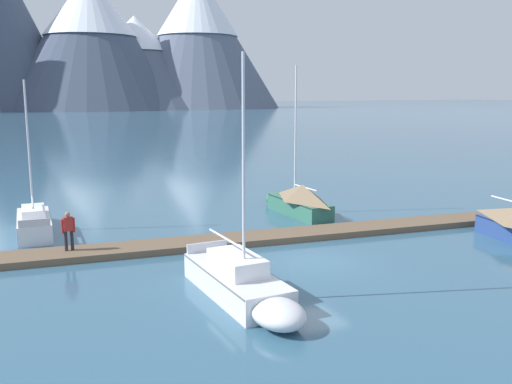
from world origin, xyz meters
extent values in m
plane|color=#335B75|center=(0.00, 0.00, 0.00)|extent=(700.00, 700.00, 0.00)
cone|color=#424C60|center=(19.43, 217.37, 26.16)|extent=(75.39, 75.39, 52.31)
cone|color=white|center=(19.43, 217.37, 40.32)|extent=(36.43, 36.43, 24.08)
cone|color=#4C566B|center=(37.52, 221.11, 18.81)|extent=(72.59, 72.59, 37.63)
cone|color=white|center=(37.52, 221.11, 30.52)|extent=(29.01, 29.01, 14.32)
cone|color=slate|center=(64.12, 219.21, 28.54)|extent=(69.78, 69.78, 57.09)
cone|color=white|center=(64.12, 219.21, 43.61)|extent=(34.73, 34.73, 27.06)
cube|color=brown|center=(0.00, 4.00, 0.15)|extent=(28.05, 3.94, 0.30)
cylinder|color=#38383D|center=(-0.06, 3.16, 0.12)|extent=(26.81, 2.14, 0.24)
cylinder|color=#38383D|center=(0.06, 4.84, 0.12)|extent=(26.81, 2.14, 0.24)
cube|color=black|center=(13.88, 3.01, 0.15)|extent=(0.30, 2.05, 0.27)
cube|color=white|center=(-10.45, 9.61, 0.46)|extent=(1.61, 4.99, 0.92)
ellipsoid|color=white|center=(-10.41, 12.40, 0.46)|extent=(1.33, 1.74, 0.87)
cube|color=slate|center=(-10.45, 9.61, 0.88)|extent=(1.65, 4.89, 0.06)
cylinder|color=silver|center=(-10.44, 10.32, 4.25)|extent=(0.10, 0.10, 6.67)
cylinder|color=silver|center=(-10.47, 8.85, 1.77)|extent=(0.13, 2.94, 0.08)
cube|color=white|center=(-10.45, 9.74, 1.13)|extent=(1.11, 2.25, 0.44)
cube|color=silver|center=(-10.49, 7.21, 1.10)|extent=(1.38, 0.12, 0.36)
cube|color=silver|center=(-4.31, -2.26, 0.45)|extent=(2.14, 5.57, 0.90)
ellipsoid|color=silver|center=(-4.13, -5.35, 0.45)|extent=(1.67, 2.17, 0.85)
cube|color=slate|center=(-4.31, -2.26, 0.86)|extent=(2.17, 5.47, 0.06)
cylinder|color=silver|center=(-4.27, -2.94, 4.58)|extent=(0.10, 0.10, 7.36)
cylinder|color=silver|center=(-4.36, -1.44, 1.84)|extent=(0.26, 3.00, 0.08)
cube|color=white|center=(-4.30, -2.39, 1.20)|extent=(1.42, 2.53, 0.61)
cube|color=silver|center=(-4.47, 0.40, 1.08)|extent=(1.64, 0.20, 0.36)
cube|color=#336B56|center=(3.73, 8.37, 0.46)|extent=(1.72, 5.11, 0.91)
ellipsoid|color=#336B56|center=(3.58, 11.19, 0.46)|extent=(1.32, 1.76, 0.87)
cube|color=#163027|center=(3.73, 8.37, 0.87)|extent=(1.75, 5.02, 0.06)
cylinder|color=silver|center=(3.70, 8.93, 4.69)|extent=(0.10, 0.10, 7.55)
cylinder|color=silver|center=(3.77, 7.74, 1.69)|extent=(0.21, 2.38, 0.08)
pyramid|color=#7A664C|center=(3.75, 7.99, 1.37)|extent=(1.92, 4.12, 0.92)
cylinder|color=#232328|center=(-9.34, 4.81, 0.73)|extent=(0.14, 0.14, 0.86)
cylinder|color=#232328|center=(-9.09, 4.86, 0.73)|extent=(0.14, 0.14, 0.86)
cube|color=#B22823|center=(-9.21, 4.84, 1.46)|extent=(0.42, 0.29, 0.60)
sphere|color=#A37556|center=(-9.21, 4.84, 1.88)|extent=(0.22, 0.22, 0.22)
cylinder|color=#B22823|center=(-9.46, 4.78, 1.39)|extent=(0.09, 0.09, 0.62)
cylinder|color=#B22823|center=(-8.97, 4.89, 1.39)|extent=(0.09, 0.09, 0.62)
camera|label=1|loc=(-11.05, -19.79, 7.03)|focal=39.57mm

